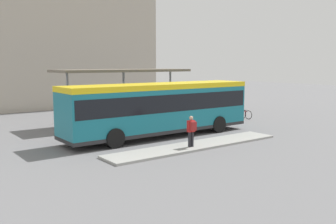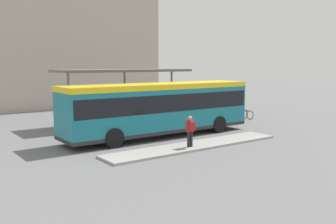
{
  "view_description": "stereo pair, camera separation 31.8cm",
  "coord_description": "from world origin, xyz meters",
  "px_view_note": "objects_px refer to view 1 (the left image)",
  "views": [
    {
      "loc": [
        -12.9,
        -18.0,
        4.33
      ],
      "look_at": [
        0.6,
        0.0,
        1.43
      ],
      "focal_mm": 40.0,
      "sensor_mm": 36.0,
      "label": 1
    },
    {
      "loc": [
        -12.64,
        -18.19,
        4.33
      ],
      "look_at": [
        0.6,
        0.0,
        1.43
      ],
      "focal_mm": 40.0,
      "sensor_mm": 36.0,
      "label": 2
    }
  ],
  "objects_px": {
    "city_bus": "(160,106)",
    "bicycle_red": "(244,114)",
    "potted_planter_near_shelter": "(185,114)",
    "bicycle_orange": "(238,113)",
    "pedestrian_waiting": "(191,129)"
  },
  "relations": [
    {
      "from": "city_bus",
      "to": "bicycle_red",
      "type": "height_order",
      "value": "city_bus"
    },
    {
      "from": "city_bus",
      "to": "potted_planter_near_shelter",
      "type": "height_order",
      "value": "city_bus"
    },
    {
      "from": "bicycle_red",
      "to": "potted_planter_near_shelter",
      "type": "distance_m",
      "value": 5.29
    },
    {
      "from": "potted_planter_near_shelter",
      "to": "city_bus",
      "type": "bearing_deg",
      "value": -145.56
    },
    {
      "from": "city_bus",
      "to": "pedestrian_waiting",
      "type": "height_order",
      "value": "city_bus"
    },
    {
      "from": "pedestrian_waiting",
      "to": "city_bus",
      "type": "bearing_deg",
      "value": -7.32
    },
    {
      "from": "pedestrian_waiting",
      "to": "bicycle_orange",
      "type": "height_order",
      "value": "pedestrian_waiting"
    },
    {
      "from": "city_bus",
      "to": "pedestrian_waiting",
      "type": "xyz_separation_m",
      "value": [
        -0.73,
        -3.75,
        -0.82
      ]
    },
    {
      "from": "pedestrian_waiting",
      "to": "bicycle_red",
      "type": "relative_size",
      "value": 0.97
    },
    {
      "from": "bicycle_orange",
      "to": "bicycle_red",
      "type": "bearing_deg",
      "value": 171.56
    },
    {
      "from": "bicycle_red",
      "to": "potted_planter_near_shelter",
      "type": "bearing_deg",
      "value": 74.18
    },
    {
      "from": "pedestrian_waiting",
      "to": "bicycle_orange",
      "type": "relative_size",
      "value": 0.94
    },
    {
      "from": "city_bus",
      "to": "bicycle_orange",
      "type": "xyz_separation_m",
      "value": [
        9.76,
        2.67,
        -1.49
      ]
    },
    {
      "from": "city_bus",
      "to": "potted_planter_near_shelter",
      "type": "bearing_deg",
      "value": 34.29
    },
    {
      "from": "bicycle_orange",
      "to": "potted_planter_near_shelter",
      "type": "bearing_deg",
      "value": 87.5
    }
  ]
}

